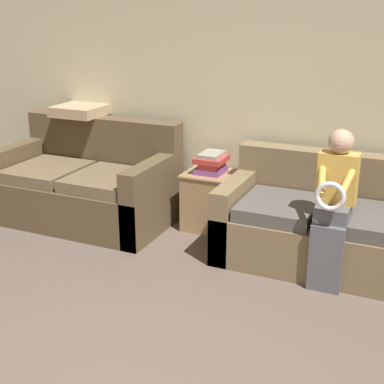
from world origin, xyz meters
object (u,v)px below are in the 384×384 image
object	(u,v)px
throw_pillow	(81,110)
couch_side	(87,186)
book_stack	(211,163)
child_left_seated	(334,202)
side_shelf	(211,200)
couch_main	(360,231)

from	to	relation	value
throw_pillow	couch_side	bearing A→B (deg)	-52.98
throw_pillow	book_stack	bearing A→B (deg)	-2.47
child_left_seated	side_shelf	size ratio (longest dim) A/B	2.15
side_shelf	child_left_seated	bearing A→B (deg)	-27.57
couch_side	throw_pillow	bearing A→B (deg)	127.02
side_shelf	couch_main	bearing A→B (deg)	-10.49
couch_side	throw_pillow	size ratio (longest dim) A/B	3.57
book_stack	throw_pillow	size ratio (longest dim) A/B	0.63
child_left_seated	book_stack	xyz separation A→B (m)	(-1.21, 0.62, -0.01)
couch_side	couch_main	bearing A→B (deg)	0.40
child_left_seated	side_shelf	bearing A→B (deg)	152.43
couch_side	book_stack	world-z (taller)	couch_side
couch_side	child_left_seated	bearing A→B (deg)	-8.45
couch_main	child_left_seated	world-z (taller)	child_left_seated
couch_side	side_shelf	bearing A→B (deg)	12.87
side_shelf	book_stack	bearing A→B (deg)	-106.02
throw_pillow	side_shelf	bearing A→B (deg)	-2.23
couch_main	couch_side	xyz separation A→B (m)	(-2.57, -0.02, 0.03)
couch_side	throw_pillow	distance (m)	0.79
couch_main	book_stack	xyz separation A→B (m)	(-1.38, 0.25, 0.33)
couch_side	book_stack	bearing A→B (deg)	12.62
throw_pillow	couch_main	bearing A→B (deg)	-6.30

